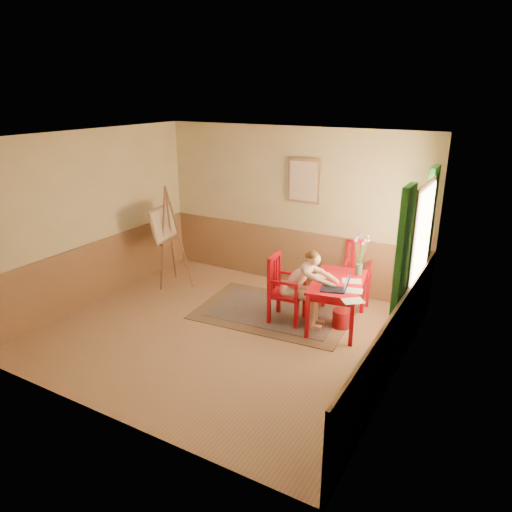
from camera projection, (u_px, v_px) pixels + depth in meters
The scene contains 14 objects.
room at pixel (221, 241), 6.58m from camera, with size 5.04×4.54×2.84m.
wainscot at pixel (250, 282), 7.54m from camera, with size 5.00×4.50×1.00m.
window at pixel (417, 250), 6.38m from camera, with size 0.12×2.01×2.20m.
wall_portrait at pixel (304, 181), 8.11m from camera, with size 0.60×0.05×0.76m.
rug at pixel (274, 312), 7.63m from camera, with size 2.53×1.80×0.02m.
table at pixel (338, 286), 7.03m from camera, with size 0.91×1.31×0.72m.
chair_left at pixel (284, 289), 7.20m from camera, with size 0.53×0.52×1.05m.
chair_back at pixel (358, 271), 7.96m from camera, with size 0.54×0.55×1.00m.
figure at pixel (303, 284), 7.04m from camera, with size 0.90×0.43×1.19m.
laptop at pixel (337, 287), 6.65m from camera, with size 0.45×0.34×0.24m.
papers at pixel (345, 287), 6.78m from camera, with size 1.02×0.98×0.00m.
vase at pixel (360, 256), 7.15m from camera, with size 0.21×0.31×0.63m.
wastebasket at pixel (341, 319), 7.11m from camera, with size 0.26×0.26×0.28m, color #A8141A.
easel at pixel (166, 227), 8.42m from camera, with size 0.67×0.81×1.82m.
Camera 1 is at (3.53, -5.22, 3.38)m, focal length 33.47 mm.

